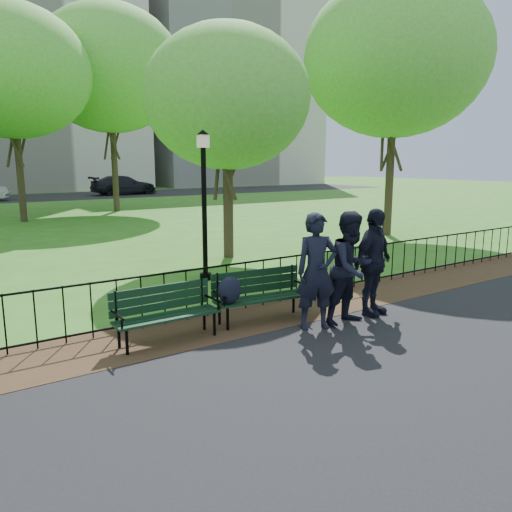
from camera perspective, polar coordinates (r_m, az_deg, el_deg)
ground at (r=8.16m, az=10.20°, el=-8.68°), size 120.00×120.00×0.00m
dirt_strip at (r=9.22m, az=3.65°, el=-6.13°), size 60.00×1.60×0.01m
far_street at (r=40.90m, az=-26.69°, el=5.89°), size 70.00×9.00×0.01m
iron_fence at (r=9.48m, az=1.83°, el=-2.60°), size 24.06×0.06×1.00m
apartment_east at (r=62.70m, az=-3.98°, el=19.31°), size 20.00×15.00×24.00m
park_bench_main at (r=8.28m, az=-1.19°, el=-3.90°), size 1.73×0.71×0.94m
park_bench_left_a at (r=7.68m, az=-10.38°, el=-5.81°), size 1.63×0.51×0.92m
lamppost at (r=11.31m, az=-5.94°, el=6.39°), size 0.30×0.30×3.37m
tree_near_e at (r=14.10m, az=-3.33°, el=17.57°), size 4.51×4.51×6.29m
tree_mid_e at (r=19.32m, az=15.66°, el=20.94°), size 6.43×6.43×8.96m
tree_far_c at (r=25.05m, az=-26.19°, el=18.42°), size 6.69×6.69×9.32m
tree_far_e at (r=28.65m, az=-16.39°, el=19.80°), size 7.63×7.63×10.63m
person_left at (r=8.06m, az=6.93°, el=-1.75°), size 0.80×0.67×1.89m
person_mid at (r=8.41m, az=10.84°, el=-1.35°), size 0.95×0.55×1.89m
person_right at (r=8.95m, az=13.23°, el=-0.70°), size 1.18×0.71×1.89m
sedan_dark at (r=42.28m, az=-14.86°, el=7.84°), size 5.30×2.25×1.53m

